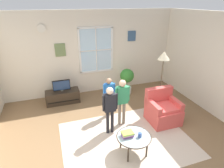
{
  "coord_description": "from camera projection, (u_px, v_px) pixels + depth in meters",
  "views": [
    {
      "loc": [
        -1.28,
        -2.99,
        2.97
      ],
      "look_at": [
        0.06,
        0.99,
        1.09
      ],
      "focal_mm": 30.05,
      "sensor_mm": 36.0,
      "label": 1
    }
  ],
  "objects": [
    {
      "name": "ground_plane",
      "position": [
        124.0,
        146.0,
        4.18
      ],
      "size": [
        6.32,
        6.53,
        0.02
      ],
      "primitive_type": "cube",
      "color": "brown"
    },
    {
      "name": "tv_stand",
      "position": [
        63.0,
        97.0,
        5.89
      ],
      "size": [
        1.03,
        0.43,
        0.41
      ],
      "color": "#2D2319",
      "rests_on": "ground_plane"
    },
    {
      "name": "back_wall",
      "position": [
        91.0,
        53.0,
        6.23
      ],
      "size": [
        5.72,
        0.17,
        2.73
      ],
      "color": "beige",
      "rests_on": "ground_plane"
    },
    {
      "name": "potted_plant_by_window",
      "position": [
        127.0,
        79.0,
        6.36
      ],
      "size": [
        0.47,
        0.47,
        0.88
      ],
      "color": "silver",
      "rests_on": "ground_plane"
    },
    {
      "name": "area_rug",
      "position": [
        126.0,
        139.0,
        4.38
      ],
      "size": [
        2.91,
        2.2,
        0.01
      ],
      "primitive_type": "cube",
      "color": "#C6B29E",
      "rests_on": "ground_plane"
    },
    {
      "name": "cup",
      "position": [
        140.0,
        135.0,
        3.81
      ],
      "size": [
        0.08,
        0.08,
        0.09
      ],
      "primitive_type": "cylinder",
      "color": "#334C8C",
      "rests_on": "coffee_table"
    },
    {
      "name": "person_black_shirt",
      "position": [
        110.0,
        105.0,
        4.31
      ],
      "size": [
        0.37,
        0.17,
        1.22
      ],
      "color": "black",
      "rests_on": "ground_plane"
    },
    {
      "name": "remote_near_books",
      "position": [
        132.0,
        133.0,
        3.93
      ],
      "size": [
        0.06,
        0.14,
        0.02
      ],
      "primitive_type": "cube",
      "rotation": [
        0.0,
        0.0,
        0.11
      ],
      "color": "black",
      "rests_on": "coffee_table"
    },
    {
      "name": "person_green_shirt",
      "position": [
        122.0,
        98.0,
        4.6
      ],
      "size": [
        0.38,
        0.17,
        1.25
      ],
      "color": "#726656",
      "rests_on": "ground_plane"
    },
    {
      "name": "floor_lamp",
      "position": [
        163.0,
        62.0,
        5.05
      ],
      "size": [
        0.32,
        0.32,
        1.74
      ],
      "color": "black",
      "rests_on": "ground_plane"
    },
    {
      "name": "coffee_table",
      "position": [
        134.0,
        137.0,
        3.86
      ],
      "size": [
        0.73,
        0.73,
        0.42
      ],
      "color": "#99B2B7",
      "rests_on": "ground_plane"
    },
    {
      "name": "person_blue_shirt",
      "position": [
        109.0,
        93.0,
        5.04
      ],
      "size": [
        0.34,
        0.15,
        1.12
      ],
      "color": "#726656",
      "rests_on": "ground_plane"
    },
    {
      "name": "armchair",
      "position": [
        163.0,
        110.0,
        4.94
      ],
      "size": [
        0.76,
        0.74,
        0.87
      ],
      "color": "#D14C47",
      "rests_on": "ground_plane"
    },
    {
      "name": "book_stack",
      "position": [
        128.0,
        134.0,
        3.83
      ],
      "size": [
        0.24,
        0.18,
        0.1
      ],
      "color": "purple",
      "rests_on": "coffee_table"
    },
    {
      "name": "television",
      "position": [
        61.0,
        85.0,
        5.73
      ],
      "size": [
        0.53,
        0.08,
        0.36
      ],
      "color": "#4C4C4C",
      "rests_on": "tv_stand"
    }
  ]
}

